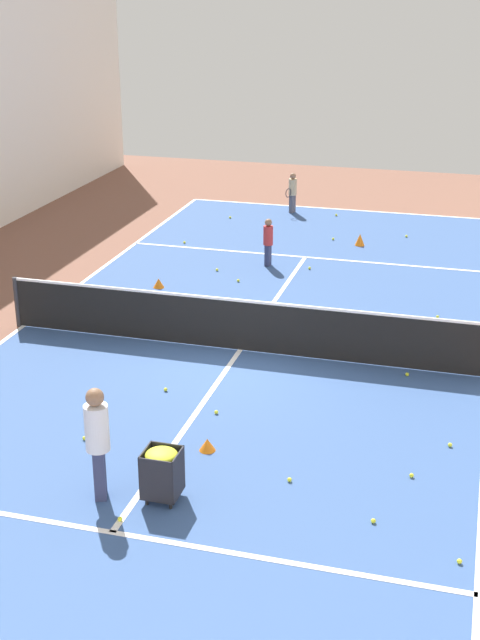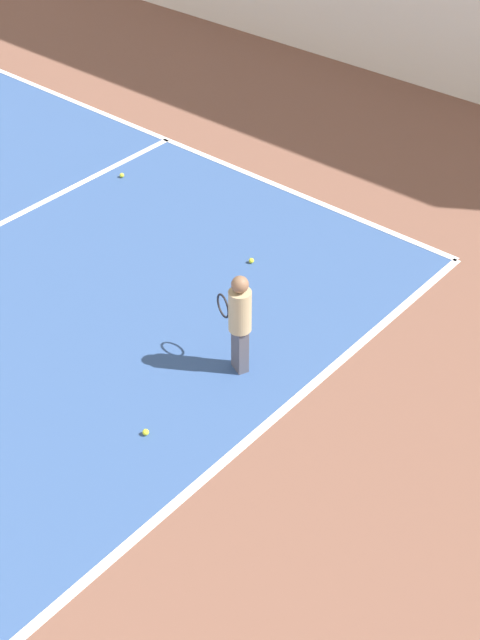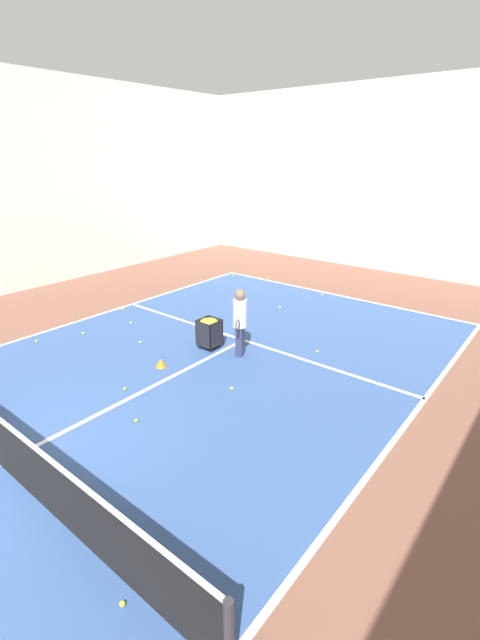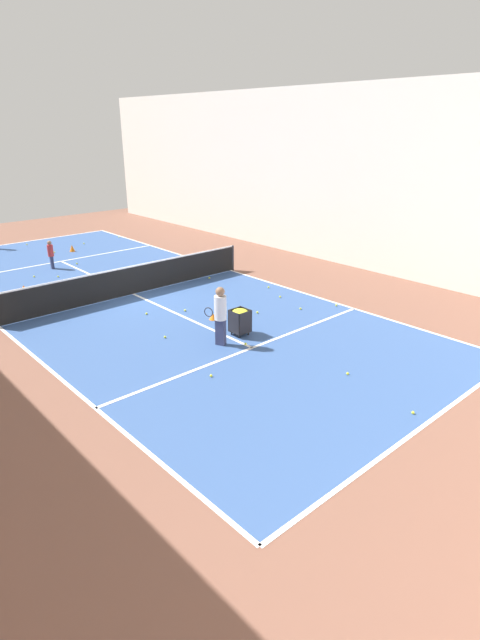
# 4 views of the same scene
# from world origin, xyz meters

# --- Properties ---
(line_baseline_near) EXTENTS (9.58, 0.10, 0.00)m
(line_baseline_near) POSITION_xyz_m (0.00, -11.65, 0.01)
(line_baseline_near) COLOR white
(line_baseline_near) RESTS_ON ground
(player_near_baseline) EXTENTS (0.33, 0.60, 1.25)m
(player_near_baseline) POSITION_xyz_m (1.34, -10.86, 0.71)
(player_near_baseline) COLOR #4C4C56
(player_near_baseline) RESTS_ON ground
(tennis_ball_11) EXTENTS (0.07, 0.07, 0.07)m
(tennis_ball_11) POSITION_xyz_m (3.01, -9.65, 0.04)
(tennis_ball_11) COLOR yellow
(tennis_ball_11) RESTS_ON ground
(tennis_ball_18) EXTENTS (0.07, 0.07, 0.07)m
(tennis_ball_18) POSITION_xyz_m (-0.06, -10.80, 0.04)
(tennis_ball_18) COLOR yellow
(tennis_ball_18) RESTS_ON ground
(tennis_ball_24) EXTENTS (0.07, 0.07, 0.07)m
(tennis_ball_24) POSITION_xyz_m (3.48, -6.74, 0.04)
(tennis_ball_24) COLOR yellow
(tennis_ball_24) RESTS_ON ground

